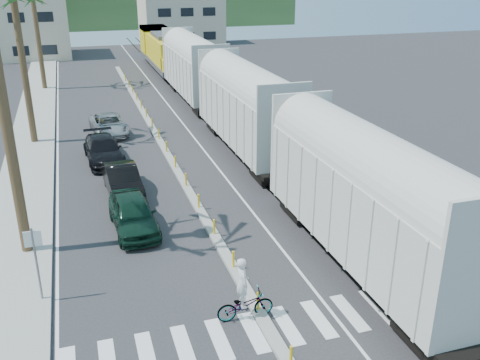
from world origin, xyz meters
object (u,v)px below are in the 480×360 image
at_px(car_lead, 133,214).
at_px(car_second, 123,180).
at_px(street_sign, 35,255).
at_px(cyclist, 244,299).

bearing_deg(car_lead, car_second, 87.45).
height_order(street_sign, cyclist, street_sign).
height_order(car_lead, cyclist, cyclist).
height_order(street_sign, car_second, street_sign).
xyz_separation_m(street_sign, cyclist, (6.75, -3.16, -1.20)).
height_order(car_second, cyclist, cyclist).
bearing_deg(street_sign, car_lead, 50.76).
relative_size(car_lead, cyclist, 2.01).
distance_m(street_sign, car_second, 10.07).
height_order(car_lead, car_second, car_lead).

